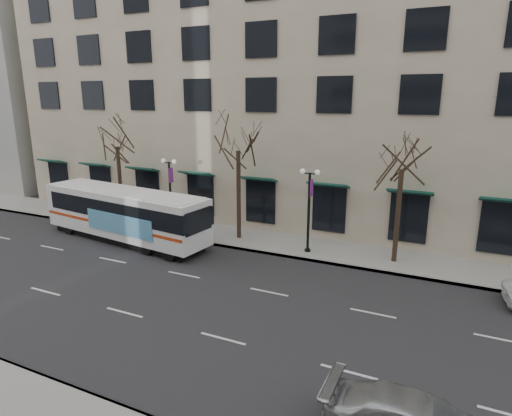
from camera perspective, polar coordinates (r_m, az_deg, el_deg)
The scene contains 10 objects.
ground at distance 21.91m, azimuth -13.06°, elevation -10.84°, with size 160.00×160.00×0.00m, color black.
sidewalk_far at distance 27.13m, azimuth 7.40°, elevation -5.35°, with size 80.00×4.00×0.15m, color gray.
building_hotel at distance 39.29m, azimuth 3.42°, elevation 18.54°, with size 40.00×20.00×24.00m, color tan.
building_far_upblock at distance 62.47m, azimuth -30.58°, elevation 16.99°, with size 28.00×20.00×28.00m, color #999993.
tree_far_left at distance 33.17m, azimuth -18.15°, elevation 9.42°, with size 3.60×3.60×8.34m.
tree_far_mid at distance 27.35m, azimuth -2.41°, elevation 9.61°, with size 3.60×3.60×8.55m.
tree_far_right at distance 24.48m, azimuth 19.04°, elevation 7.12°, with size 3.60×3.60×8.06m.
lamp_post_left at distance 30.07m, azimuth -11.34°, elevation 2.15°, with size 1.22×0.45×5.21m.
lamp_post_right at distance 25.56m, azimuth 7.08°, elevation 0.14°, with size 1.22×0.45×5.21m.
city_bus at distance 29.32m, azimuth -17.04°, elevation -0.68°, with size 12.91×4.33×3.43m.
Camera 1 is at (12.56, -15.38, 9.26)m, focal length 30.00 mm.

